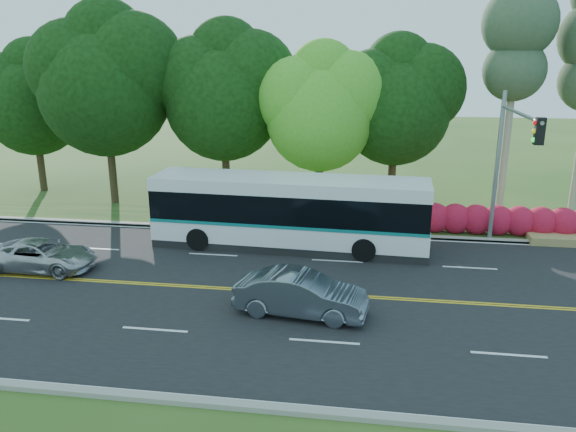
# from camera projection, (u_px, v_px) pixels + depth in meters

# --- Properties ---
(ground) EXTENTS (120.00, 120.00, 0.00)m
(ground) POSITION_uv_depth(u_px,v_px,m) (345.00, 296.00, 20.68)
(ground) COLOR #254D19
(ground) RESTS_ON ground
(road) EXTENTS (60.00, 14.00, 0.02)m
(road) POSITION_uv_depth(u_px,v_px,m) (345.00, 296.00, 20.68)
(road) COLOR black
(road) RESTS_ON ground
(curb_north) EXTENTS (60.00, 0.30, 0.15)m
(curb_north) POSITION_uv_depth(u_px,v_px,m) (352.00, 234.00, 27.45)
(curb_north) COLOR gray
(curb_north) RESTS_ON ground
(curb_south) EXTENTS (60.00, 0.30, 0.15)m
(curb_south) POSITION_uv_depth(u_px,v_px,m) (333.00, 414.00, 13.88)
(curb_south) COLOR gray
(curb_south) RESTS_ON ground
(grass_verge) EXTENTS (60.00, 4.00, 0.10)m
(grass_verge) POSITION_uv_depth(u_px,v_px,m) (353.00, 223.00, 29.21)
(grass_verge) COLOR #254D19
(grass_verge) RESTS_ON ground
(lane_markings) EXTENTS (57.60, 13.82, 0.00)m
(lane_markings) POSITION_uv_depth(u_px,v_px,m) (343.00, 295.00, 20.69)
(lane_markings) COLOR gold
(lane_markings) RESTS_ON road
(tree_row) EXTENTS (44.70, 9.10, 13.84)m
(tree_row) POSITION_uv_depth(u_px,v_px,m) (265.00, 87.00, 30.98)
(tree_row) COLOR black
(tree_row) RESTS_ON ground
(bougainvillea_hedge) EXTENTS (9.50, 2.25, 1.50)m
(bougainvillea_hedge) POSITION_uv_depth(u_px,v_px,m) (502.00, 221.00, 27.23)
(bougainvillea_hedge) COLOR #A30D39
(bougainvillea_hedge) RESTS_ON ground
(traffic_signal) EXTENTS (0.42, 6.10, 7.00)m
(traffic_signal) POSITION_uv_depth(u_px,v_px,m) (509.00, 150.00, 23.60)
(traffic_signal) COLOR gray
(traffic_signal) RESTS_ON ground
(transit_bus) EXTENTS (12.50, 3.27, 3.24)m
(transit_bus) POSITION_uv_depth(u_px,v_px,m) (289.00, 213.00, 25.40)
(transit_bus) COLOR white
(transit_bus) RESTS_ON road
(sedan) EXTENTS (4.66, 2.13, 1.48)m
(sedan) POSITION_uv_depth(u_px,v_px,m) (301.00, 294.00, 19.04)
(sedan) COLOR slate
(sedan) RESTS_ON road
(suv) EXTENTS (4.44, 2.09, 1.23)m
(suv) POSITION_uv_depth(u_px,v_px,m) (42.00, 255.00, 22.99)
(suv) COLOR #B0B1B5
(suv) RESTS_ON road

